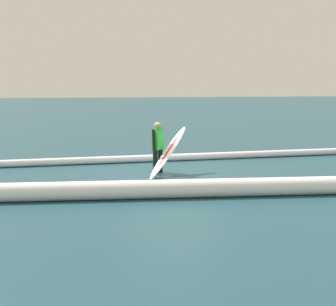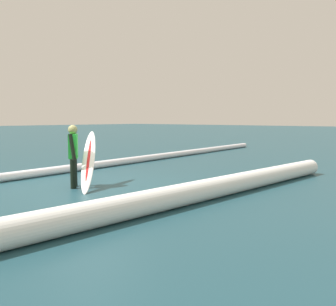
{
  "view_description": "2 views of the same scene",
  "coord_description": "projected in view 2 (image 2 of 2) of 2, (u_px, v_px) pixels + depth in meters",
  "views": [
    {
      "loc": [
        2.66,
        13.88,
        2.62
      ],
      "look_at": [
        0.56,
        2.12,
        0.9
      ],
      "focal_mm": 52.28,
      "sensor_mm": 36.0,
      "label": 1
    },
    {
      "loc": [
        5.57,
        7.35,
        1.65
      ],
      "look_at": [
        0.7,
        3.17,
        1.04
      ],
      "focal_mm": 39.06,
      "sensor_mm": 36.0,
      "label": 2
    }
  ],
  "objects": [
    {
      "name": "surfboard",
      "position": [
        89.0,
        160.0,
        8.77
      ],
      "size": [
        1.47,
        1.52,
        1.35
      ],
      "color": "white",
      "rests_on": "ground_plane"
    },
    {
      "name": "surfer",
      "position": [
        73.0,
        153.0,
        8.69
      ],
      "size": [
        0.37,
        0.53,
        1.5
      ],
      "rotation": [
        0.0,
        0.0,
        0.87
      ],
      "color": "black",
      "rests_on": "ground_plane"
    },
    {
      "name": "wave_crest_foreground",
      "position": [
        84.0,
        167.0,
        11.66
      ],
      "size": [
        23.6,
        1.74,
        0.24
      ],
      "primitive_type": "cylinder",
      "rotation": [
        0.0,
        1.57,
        0.06
      ],
      "color": "white",
      "rests_on": "ground_plane"
    },
    {
      "name": "wave_crest_midground",
      "position": [
        121.0,
        208.0,
        5.86
      ],
      "size": [
        14.21,
        1.48,
        0.43
      ],
      "primitive_type": "cylinder",
      "rotation": [
        0.0,
        1.57,
        -0.07
      ],
      "color": "white",
      "rests_on": "ground_plane"
    },
    {
      "name": "ground_plane",
      "position": [
        90.0,
        185.0,
        9.14
      ],
      "size": [
        148.07,
        148.07,
        0.0
      ],
      "primitive_type": "plane",
      "color": "#1F4550"
    }
  ]
}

